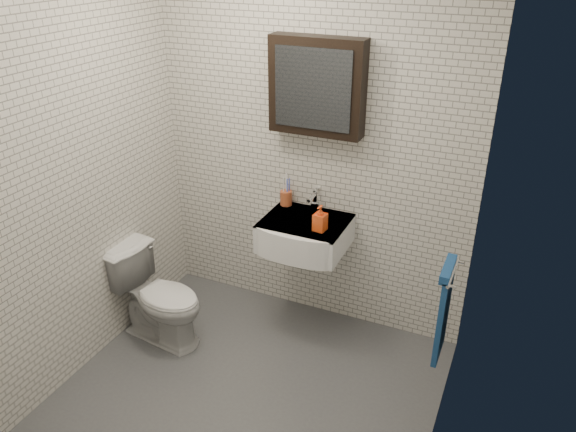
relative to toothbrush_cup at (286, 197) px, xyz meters
The scene contains 9 objects.
ground 1.31m from the toothbrush_cup, 80.06° to the right, with size 2.20×2.00×0.01m, color #4C4E54.
room_shell 1.11m from the toothbrush_cup, 80.06° to the right, with size 2.22×2.02×2.51m.
washbasin 0.33m from the toothbrush_cup, 43.85° to the right, with size 0.55×0.50×0.20m.
faucet 0.22m from the toothbrush_cup, ahead, with size 0.06×0.20×0.15m.
mirror_cabinet 0.82m from the toothbrush_cup, ahead, with size 0.60×0.15×0.60m.
towel_rail 1.36m from the toothbrush_cup, 26.02° to the right, with size 0.09×0.30×0.58m.
toothbrush_cup is the anchor object (origin of this frame).
soap_bottle 0.44m from the toothbrush_cup, 36.05° to the right, with size 0.08×0.08×0.17m, color orange.
toilet 1.10m from the toothbrush_cup, 132.57° to the right, with size 0.37×0.66×0.67m, color silver.
Camera 1 is at (1.29, -2.27, 2.53)m, focal length 35.00 mm.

